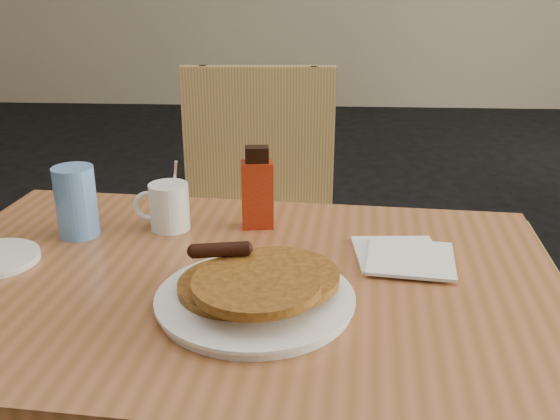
% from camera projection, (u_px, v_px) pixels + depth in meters
% --- Properties ---
extents(main_table, '(1.23, 0.88, 0.75)m').
position_uv_depth(main_table, '(232.00, 298.00, 1.09)').
color(main_table, '#9F5E38').
rests_on(main_table, floor).
extents(chair_main_far, '(0.47, 0.47, 0.99)m').
position_uv_depth(chair_main_far, '(257.00, 209.00, 1.82)').
color(chair_main_far, tan).
rests_on(chair_main_far, floor).
extents(pancake_plate, '(0.31, 0.31, 0.09)m').
position_uv_depth(pancake_plate, '(256.00, 291.00, 0.98)').
color(pancake_plate, white).
rests_on(pancake_plate, main_table).
extents(coffee_mug, '(0.11, 0.08, 0.15)m').
position_uv_depth(coffee_mug, '(168.00, 206.00, 1.26)').
color(coffee_mug, white).
rests_on(coffee_mug, main_table).
extents(syrup_bottle, '(0.07, 0.05, 0.17)m').
position_uv_depth(syrup_bottle, '(257.00, 190.00, 1.25)').
color(syrup_bottle, maroon).
rests_on(syrup_bottle, main_table).
extents(napkin_stack, '(0.19, 0.20, 0.01)m').
position_uv_depth(napkin_stack, '(404.00, 256.00, 1.14)').
color(napkin_stack, white).
rests_on(napkin_stack, main_table).
extents(blue_tumbler, '(0.09, 0.09, 0.14)m').
position_uv_depth(blue_tumbler, '(76.00, 202.00, 1.22)').
color(blue_tumbler, '#5D94DC').
rests_on(blue_tumbler, main_table).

